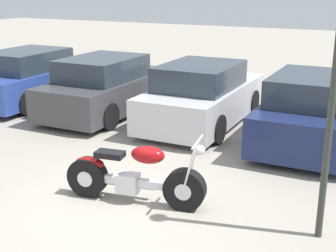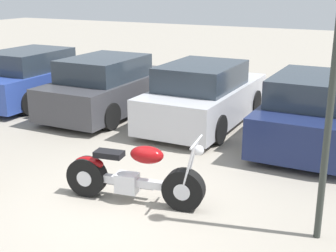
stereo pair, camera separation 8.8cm
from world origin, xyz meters
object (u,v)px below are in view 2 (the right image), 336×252
(parked_car_silver, at_px, (204,96))
(lamp_post, at_px, (335,62))
(parked_car_navy, at_px, (314,111))
(parked_car_dark_grey, at_px, (109,87))
(motorcycle, at_px, (132,176))
(parked_car_blue, at_px, (35,78))

(parked_car_silver, distance_m, lamp_post, 5.61)
(parked_car_navy, distance_m, lamp_post, 4.34)
(parked_car_dark_grey, distance_m, parked_car_silver, 2.58)
(parked_car_navy, bearing_deg, motorcycle, -115.13)
(parked_car_silver, bearing_deg, lamp_post, -51.00)
(parked_car_blue, xyz_separation_m, lamp_post, (8.51, -4.10, 1.66))
(parked_car_navy, bearing_deg, parked_car_silver, 174.71)
(motorcycle, distance_m, parked_car_navy, 4.56)
(lamp_post, bearing_deg, parked_car_navy, 101.54)
(parked_car_dark_grey, distance_m, parked_car_navy, 5.14)
(motorcycle, bearing_deg, parked_car_blue, 143.33)
(motorcycle, bearing_deg, parked_car_dark_grey, 127.45)
(parked_car_dark_grey, xyz_separation_m, parked_car_silver, (2.57, 0.18, 0.00))
(parked_car_blue, height_order, lamp_post, lamp_post)
(parked_car_navy, height_order, lamp_post, lamp_post)
(parked_car_silver, bearing_deg, parked_car_blue, -179.32)
(parked_car_silver, bearing_deg, parked_car_dark_grey, -176.08)
(motorcycle, relative_size, parked_car_dark_grey, 0.54)
(parked_car_dark_grey, height_order, parked_car_silver, same)
(motorcycle, distance_m, parked_car_silver, 4.42)
(motorcycle, relative_size, parked_car_silver, 0.54)
(parked_car_blue, relative_size, parked_car_silver, 1.00)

